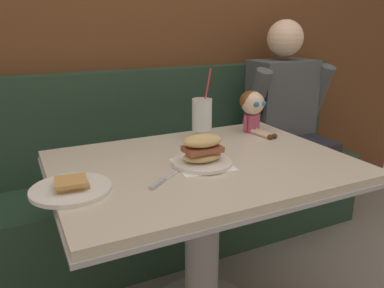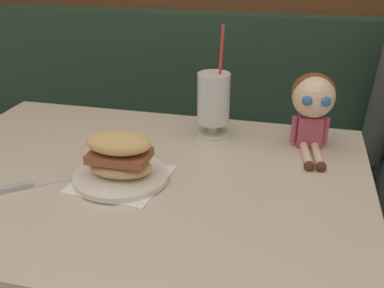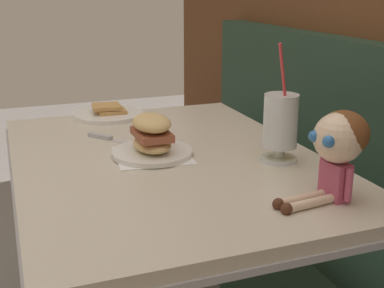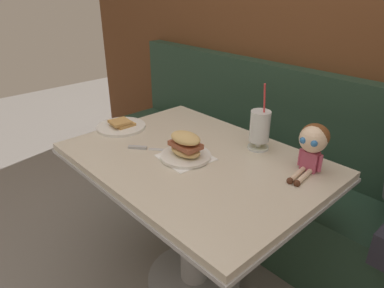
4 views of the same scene
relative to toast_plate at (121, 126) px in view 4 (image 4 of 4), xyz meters
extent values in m
cube|color=brown|center=(0.49, 0.93, 0.45)|extent=(4.40, 0.08, 2.40)
cube|color=#233D2D|center=(0.49, 0.65, -0.53)|extent=(2.60, 0.48, 0.45)
cube|color=#233D2D|center=(0.49, 0.84, -0.03)|extent=(2.60, 0.10, 0.55)
cube|color=beige|center=(0.49, 0.06, -0.03)|extent=(1.10, 0.80, 0.03)
cube|color=#B7BABF|center=(0.49, 0.06, -0.05)|extent=(1.11, 0.81, 0.02)
cylinder|color=#A5A8AD|center=(0.49, 0.06, -0.38)|extent=(0.14, 0.14, 0.65)
cylinder|color=gray|center=(0.49, 0.06, -0.73)|extent=(0.48, 0.48, 0.04)
cylinder|color=white|center=(0.00, 0.00, 0.00)|extent=(0.25, 0.25, 0.01)
cube|color=tan|center=(0.01, 0.01, 0.01)|extent=(0.10, 0.10, 0.01)
cube|color=tan|center=(0.00, -0.01, 0.02)|extent=(0.10, 0.10, 0.01)
cylinder|color=silver|center=(0.63, 0.33, -0.01)|extent=(0.10, 0.10, 0.01)
cylinder|color=silver|center=(0.63, 0.33, 0.01)|extent=(0.03, 0.03, 0.03)
cylinder|color=silver|center=(0.63, 0.33, 0.10)|extent=(0.09, 0.09, 0.14)
cylinder|color=#E0DB6B|center=(0.63, 0.33, 0.08)|extent=(0.08, 0.08, 0.11)
cylinder|color=#DB383D|center=(0.65, 0.32, 0.19)|extent=(0.03, 0.05, 0.22)
cube|color=white|center=(0.47, 0.02, -0.01)|extent=(0.22, 0.22, 0.00)
cylinder|color=white|center=(0.47, 0.02, 0.00)|extent=(0.22, 0.22, 0.01)
ellipsoid|color=tan|center=(0.47, 0.02, 0.02)|extent=(0.15, 0.10, 0.04)
cube|color=#995138|center=(0.47, 0.02, 0.05)|extent=(0.14, 0.09, 0.02)
ellipsoid|color=tan|center=(0.47, 0.02, 0.08)|extent=(0.15, 0.10, 0.04)
cube|color=silver|center=(0.35, 0.00, -0.01)|extent=(0.12, 0.10, 0.00)
cube|color=#B2B5BA|center=(0.26, -0.08, -0.01)|extent=(0.08, 0.07, 0.01)
cube|color=#B74C6B|center=(0.89, 0.32, 0.03)|extent=(0.07, 0.05, 0.08)
sphere|color=beige|center=(0.89, 0.32, 0.13)|extent=(0.11, 0.11, 0.11)
ellipsoid|color=brown|center=(0.89, 0.33, 0.14)|extent=(0.12, 0.12, 0.10)
sphere|color=#2D6BB2|center=(0.88, 0.27, 0.13)|extent=(0.03, 0.03, 0.03)
sphere|color=#2D6BB2|center=(0.92, 0.27, 0.13)|extent=(0.03, 0.03, 0.03)
cylinder|color=beige|center=(0.89, 0.24, 0.00)|extent=(0.03, 0.12, 0.02)
cylinder|color=beige|center=(0.92, 0.24, 0.00)|extent=(0.03, 0.12, 0.02)
sphere|color=#4C2819|center=(0.90, 0.18, 0.00)|extent=(0.03, 0.03, 0.03)
sphere|color=#4C2819|center=(0.92, 0.18, 0.00)|extent=(0.03, 0.03, 0.03)
cylinder|color=#B74C6B|center=(0.85, 0.31, 0.04)|extent=(0.02, 0.02, 0.07)
cylinder|color=#B74C6B|center=(0.93, 0.32, 0.04)|extent=(0.02, 0.02, 0.07)
camera|label=1|loc=(-0.14, -1.14, 0.49)|focal=35.65mm
camera|label=2|loc=(0.85, -0.82, 0.50)|focal=42.06mm
camera|label=3|loc=(1.77, -0.34, 0.45)|focal=48.32mm
camera|label=4|loc=(1.47, -0.86, 0.69)|focal=32.57mm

